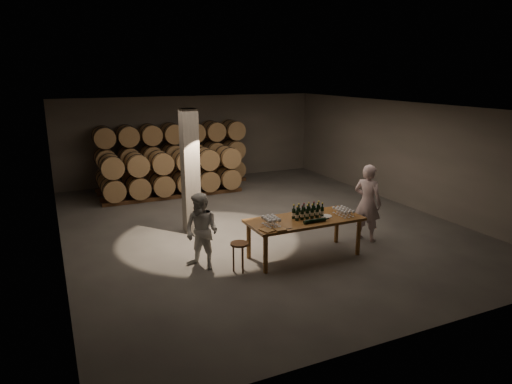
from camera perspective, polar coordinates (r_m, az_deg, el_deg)
name	(u,v)px	position (r m, az deg, el deg)	size (l,w,h in m)	color
room	(190,172)	(11.77, -8.21, 2.51)	(12.00, 12.00, 12.00)	#494745
tasting_table	(305,223)	(10.29, 6.08, -3.88)	(2.60, 1.10, 0.90)	brown
barrel_stack_back	(173,154)	(16.80, -10.38, 4.70)	(5.48, 0.95, 2.31)	brown
barrel_stack_front	(173,172)	(15.44, -10.39, 2.42)	(4.70, 0.95, 1.57)	brown
bottle_cluster	(308,213)	(10.30, 6.51, -2.57)	(0.73, 0.23, 0.33)	black
lying_bottles	(315,221)	(10.01, 7.40, -3.57)	(0.64, 0.09, 0.09)	black
glass_cluster_left	(271,219)	(9.75, 1.90, -3.38)	(0.31, 0.42, 0.19)	silver
glass_cluster_right	(343,210)	(10.63, 10.88, -2.22)	(0.30, 0.52, 0.16)	silver
plate	(326,216)	(10.47, 8.74, -3.00)	(0.27, 0.27, 0.02)	white
notebook_near	(280,229)	(9.48, 3.05, -4.70)	(0.23, 0.18, 0.03)	olive
notebook_corner	(267,230)	(9.44, 1.36, -4.79)	(0.22, 0.28, 0.02)	olive
pen	(288,229)	(9.57, 4.08, -4.59)	(0.01, 0.01, 0.14)	black
stool	(239,248)	(9.57, -2.08, -7.02)	(0.38, 0.38, 0.64)	brown
person_man	(367,203)	(11.52, 13.76, -1.31)	(0.70, 0.46, 1.92)	beige
person_woman	(202,231)	(9.70, -6.80, -4.91)	(0.80, 0.62, 1.64)	silver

